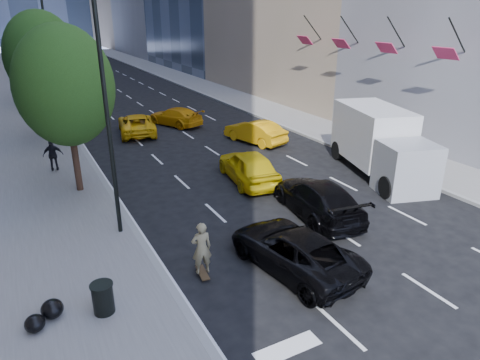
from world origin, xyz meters
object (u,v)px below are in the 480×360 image
trash_can (103,299)px  black_sedan_lincoln (294,250)px  skateboarder (202,252)px  city_bus (61,80)px  black_sedan_mercedes (317,198)px  box_truck (380,142)px

trash_can → black_sedan_lincoln: bearing=-4.3°
skateboarder → city_bus: size_ratio=0.15×
skateboarder → city_bus: 34.89m
black_sedan_mercedes → trash_can: 9.53m
black_sedan_mercedes → trash_can: bearing=22.8°
black_sedan_mercedes → city_bus: bearing=-71.4°
skateboarder → black_sedan_mercedes: (6.02, 1.85, -0.14)m
black_sedan_mercedes → box_truck: 6.39m
black_sedan_lincoln → black_sedan_mercedes: black_sedan_mercedes is taller
city_bus → box_truck: city_bus is taller
skateboarder → trash_can: 3.27m
city_bus → box_truck: 32.79m
skateboarder → trash_can: size_ratio=2.04×
black_sedan_mercedes → city_bus: size_ratio=0.43×
skateboarder → box_truck: box_truck is taller
black_sedan_lincoln → trash_can: (-6.06, 0.45, -0.10)m
trash_can → box_truck: bearing=17.9°
city_bus → box_truck: size_ratio=1.63×
black_sedan_mercedes → box_truck: bearing=-148.9°
box_truck → trash_can: box_truck is taller
box_truck → trash_can: 15.85m
skateboarder → city_bus: city_bus is taller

